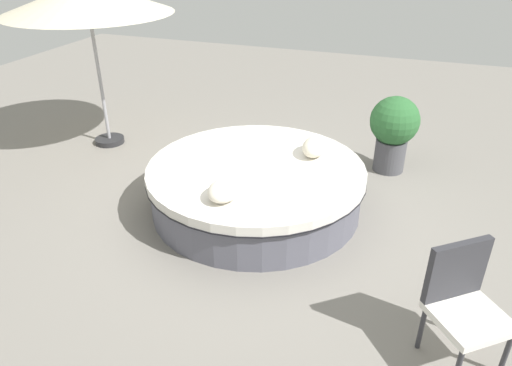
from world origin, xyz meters
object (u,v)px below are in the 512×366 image
(throw_pillow_0, at_px, (225,190))
(patio_chair, at_px, (463,297))
(throw_pillow_1, at_px, (315,147))
(round_bed, at_px, (256,187))
(planter, at_px, (394,128))

(throw_pillow_0, distance_m, patio_chair, 2.39)
(throw_pillow_0, height_order, throw_pillow_1, throw_pillow_1)
(round_bed, bearing_deg, planter, -41.69)
(patio_chair, bearing_deg, round_bed, -73.76)
(round_bed, distance_m, throw_pillow_0, 0.86)
(throw_pillow_1, distance_m, patio_chair, 2.65)
(throw_pillow_0, xyz_separation_m, planter, (2.34, -1.45, -0.03))
(planter, bearing_deg, round_bed, 138.31)
(throw_pillow_0, relative_size, throw_pillow_1, 1.00)
(throw_pillow_0, xyz_separation_m, throw_pillow_1, (1.31, -0.62, 0.02))
(throw_pillow_1, distance_m, planter, 1.33)
(throw_pillow_1, bearing_deg, round_bed, 133.38)
(round_bed, height_order, throw_pillow_0, throw_pillow_0)
(round_bed, xyz_separation_m, throw_pillow_0, (-0.78, 0.06, 0.36))
(round_bed, relative_size, planter, 2.42)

